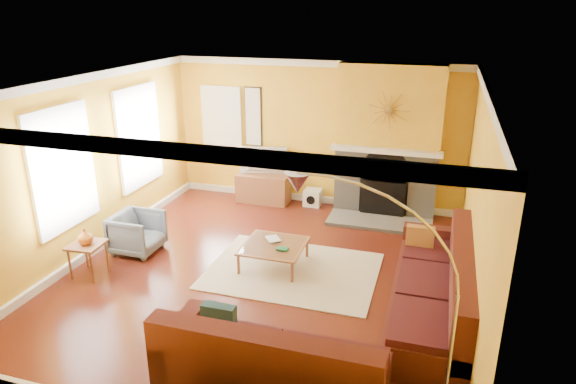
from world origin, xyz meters
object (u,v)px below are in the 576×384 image
(media_console, at_px, (263,188))
(coffee_table, at_px, (274,255))
(sectional_sofa, at_px, (341,288))
(side_table, at_px, (89,259))
(arc_lamp, at_px, (379,309))
(armchair, at_px, (137,233))

(media_console, bearing_deg, coffee_table, -67.08)
(sectional_sofa, bearing_deg, media_console, 122.49)
(media_console, relative_size, side_table, 2.07)
(sectional_sofa, relative_size, arc_lamp, 1.62)
(coffee_table, bearing_deg, arc_lamp, -54.25)
(coffee_table, height_order, arc_lamp, arc_lamp)
(side_table, distance_m, arc_lamp, 4.57)
(armchair, height_order, side_table, armchair)
(media_console, bearing_deg, side_table, -111.94)
(side_table, xyz_separation_m, arc_lamp, (4.23, -1.49, 0.91))
(armchair, xyz_separation_m, arc_lamp, (3.97, -2.34, 0.84))
(side_table, relative_size, arc_lamp, 0.21)
(armchair, relative_size, side_table, 1.43)
(sectional_sofa, distance_m, armchair, 3.49)
(media_console, xyz_separation_m, armchair, (-1.14, -2.61, 0.04))
(coffee_table, xyz_separation_m, arc_lamp, (1.80, -2.51, 0.98))
(sectional_sofa, bearing_deg, side_table, 179.08)
(sectional_sofa, height_order, armchair, sectional_sofa)
(coffee_table, height_order, side_table, side_table)
(coffee_table, distance_m, armchair, 2.18)
(coffee_table, xyz_separation_m, media_console, (-1.03, 2.44, 0.10))
(arc_lamp, bearing_deg, side_table, 160.60)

